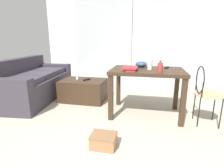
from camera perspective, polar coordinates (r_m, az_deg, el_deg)
ground_plane at (r=3.11m, az=5.97°, el=-8.61°), size 8.89×8.89×0.00m
wall_back at (r=5.12m, az=9.22°, el=14.74°), size 5.56×0.10×2.53m
curtains at (r=5.03m, az=9.11°, el=13.37°), size 3.80×0.03×2.29m
couch at (r=4.00m, az=-24.44°, el=0.19°), size 1.10×2.01×0.83m
coffee_table at (r=3.60m, az=-9.22°, el=-1.98°), size 0.87×0.59×0.42m
craft_table at (r=2.84m, az=11.25°, el=2.42°), size 1.13×0.76×0.75m
wire_chair at (r=2.81m, az=27.84°, el=-1.41°), size 0.40×0.40×0.85m
bottle_near at (r=2.79m, az=12.23°, el=6.27°), size 0.08×0.08×0.21m
bottle_far at (r=2.53m, az=15.36°, el=5.12°), size 0.07×0.07×0.17m
bowl at (r=3.04m, az=9.45°, el=6.42°), size 0.20×0.20×0.10m
book_stack at (r=2.68m, az=5.96°, el=5.04°), size 0.22×0.31×0.05m
tv_remote_on_table at (r=3.01m, az=17.36°, el=5.14°), size 0.09×0.17×0.02m
tv_remote_primary at (r=3.64m, az=-11.29°, el=1.77°), size 0.11×0.18×0.02m
tv_remote_secondary at (r=3.52m, az=-8.22°, el=1.47°), size 0.11×0.16×0.03m
shoebox at (r=2.12m, az=-2.74°, el=-17.89°), size 0.29×0.23×0.16m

